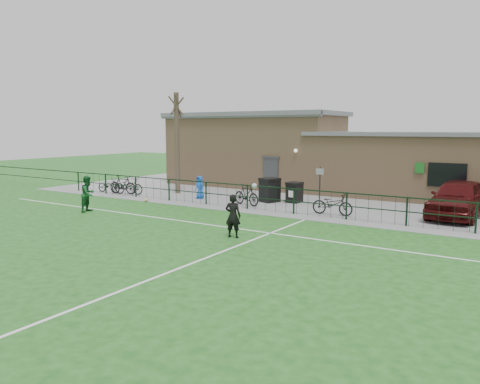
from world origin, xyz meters
The scene contains 21 objects.
ground centered at (0.00, 0.00, 0.00)m, with size 90.00×90.00×0.00m, color #185117.
paving_strip centered at (0.00, 13.50, 0.01)m, with size 34.00×13.00×0.02m, color gray.
pitch_line_touch centered at (0.00, 7.80, 0.00)m, with size 28.00×0.10×0.01m, color white.
pitch_line_mid centered at (0.00, 4.00, 0.00)m, with size 28.00×0.10×0.01m, color white.
pitch_line_perp centered at (2.00, 0.00, 0.00)m, with size 0.10×16.00×0.01m, color white.
perimeter_fence centered at (0.00, 8.00, 0.60)m, with size 28.00×0.10×1.20m, color black.
bare_tree centered at (-8.00, 10.50, 3.00)m, with size 0.30×0.30×6.00m, color #433529.
wheelie_bin_left centered at (-1.64, 10.48, 0.61)m, with size 0.79×0.89×1.19m, color black.
wheelie_bin_right centered at (-0.43, 11.00, 0.51)m, with size 0.65×0.74×0.99m, color black.
sign_post centered at (1.18, 10.53, 1.02)m, with size 0.06×0.06×2.00m, color black.
car_maroon centered at (7.44, 11.15, 0.86)m, with size 1.98×4.93×1.68m, color #440C0C.
bicycle_a centered at (-11.68, 8.40, 0.47)m, with size 0.59×1.70×0.89m, color black.
bicycle_b centered at (-10.48, 8.39, 0.57)m, with size 0.52×1.84×1.10m, color black.
bicycle_c centered at (-10.11, 8.52, 0.52)m, with size 0.66×1.90×1.00m, color black.
bicycle_d centered at (-2.09, 8.86, 0.55)m, with size 0.50×1.77×1.07m, color black.
bicycle_e centered at (2.59, 8.69, 0.51)m, with size 0.65×1.88×0.99m, color black.
spectator_child centered at (-5.48, 9.40, 0.66)m, with size 0.63×0.41×1.28m, color blue.
goalkeeper_kick centered at (1.16, 2.77, 0.81)m, with size 1.62×3.84×1.58m.
outfield_player centered at (-7.46, 3.38, 0.85)m, with size 0.83×0.64×1.70m, color #185427.
ball_ground centered at (-7.27, 7.02, 0.10)m, with size 0.20×0.20×0.20m, color white.
clubhouse centered at (-0.88, 16.50, 2.22)m, with size 24.25×5.40×4.96m.
Camera 1 is at (10.31, -11.09, 3.91)m, focal length 35.00 mm.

